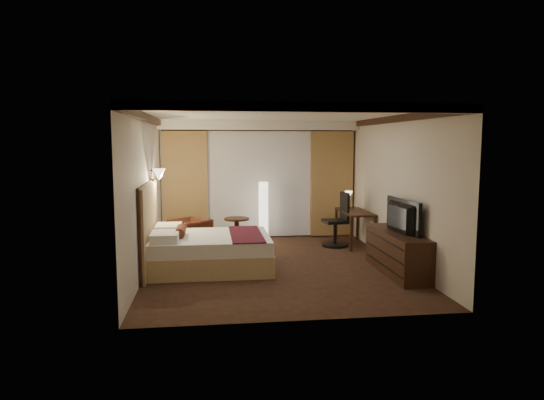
{
  "coord_description": "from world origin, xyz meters",
  "views": [
    {
      "loc": [
        -1.15,
        -8.49,
        2.21
      ],
      "look_at": [
        0.0,
        0.4,
        1.15
      ],
      "focal_mm": 32.0,
      "sensor_mm": 36.0,
      "label": 1
    }
  ],
  "objects": [
    {
      "name": "headboard",
      "position": [
        -2.2,
        -0.06,
        0.75
      ],
      "size": [
        0.12,
        1.92,
        1.5
      ],
      "primitive_type": null,
      "color": "tan",
      "rests_on": "floor"
    },
    {
      "name": "desk",
      "position": [
        1.95,
        1.53,
        0.38
      ],
      "size": [
        0.55,
        1.28,
        0.75
      ],
      "primitive_type": null,
      "color": "black",
      "rests_on": "floor"
    },
    {
      "name": "crown_molding",
      "position": [
        0.0,
        0.0,
        2.64
      ],
      "size": [
        4.5,
        5.5,
        0.12
      ],
      "primitive_type": null,
      "color": "black",
      "rests_on": "ceiling"
    },
    {
      "name": "desk_lamp",
      "position": [
        1.95,
        2.02,
        0.92
      ],
      "size": [
        0.18,
        0.18,
        0.34
      ],
      "primitive_type": null,
      "color": "#FFD899",
      "rests_on": "desk"
    },
    {
      "name": "armchair",
      "position": [
        -1.57,
        1.63,
        0.35
      ],
      "size": [
        0.93,
        0.94,
        0.71
      ],
      "primitive_type": "imported",
      "rotation": [
        0.0,
        0.0,
        -0.91
      ],
      "color": "#481D15",
      "rests_on": "floor"
    },
    {
      "name": "left_wall",
      "position": [
        -2.25,
        0.0,
        1.35
      ],
      "size": [
        0.02,
        5.5,
        2.7
      ],
      "primitive_type": "cube",
      "color": "beige",
      "rests_on": "floor"
    },
    {
      "name": "curtain_left_drape",
      "position": [
        -1.7,
        2.61,
        1.25
      ],
      "size": [
        1.0,
        0.14,
        2.45
      ],
      "primitive_type": "cube",
      "color": "tan",
      "rests_on": "back_wall"
    },
    {
      "name": "curtain_sheer",
      "position": [
        0.0,
        2.67,
        1.25
      ],
      "size": [
        2.48,
        0.04,
        2.45
      ],
      "primitive_type": "cube",
      "color": "silver",
      "rests_on": "back_wall"
    },
    {
      "name": "side_table",
      "position": [
        -0.58,
        1.83,
        0.3
      ],
      "size": [
        0.55,
        0.55,
        0.6
      ],
      "primitive_type": null,
      "color": "black",
      "rests_on": "floor"
    },
    {
      "name": "ceiling",
      "position": [
        0.0,
        0.0,
        2.7
      ],
      "size": [
        4.5,
        5.5,
        0.01
      ],
      "primitive_type": "cube",
      "color": "white",
      "rests_on": "back_wall"
    },
    {
      "name": "wall_sconce",
      "position": [
        -2.09,
        0.75,
        1.62
      ],
      "size": [
        0.24,
        0.24,
        0.24
      ],
      "primitive_type": null,
      "color": "white",
      "rests_on": "left_wall"
    },
    {
      "name": "curtain_right_drape",
      "position": [
        1.7,
        2.61,
        1.25
      ],
      "size": [
        1.0,
        0.14,
        2.45
      ],
      "primitive_type": "cube",
      "color": "tan",
      "rests_on": "back_wall"
    },
    {
      "name": "floor",
      "position": [
        0.0,
        0.0,
        0.0
      ],
      "size": [
        4.5,
        5.5,
        0.01
      ],
      "primitive_type": "cube",
      "color": "#311C13",
      "rests_on": "ground"
    },
    {
      "name": "office_chair",
      "position": [
        1.5,
        1.48,
        0.58
      ],
      "size": [
        0.62,
        0.62,
        1.17
      ],
      "primitive_type": null,
      "rotation": [
        0.0,
        0.0,
        0.1
      ],
      "color": "black",
      "rests_on": "floor"
    },
    {
      "name": "soffit",
      "position": [
        0.0,
        2.5,
        2.6
      ],
      "size": [
        4.5,
        0.5,
        0.2
      ],
      "primitive_type": "cube",
      "color": "white",
      "rests_on": "ceiling"
    },
    {
      "name": "floor_lamp",
      "position": [
        0.04,
        2.19,
        0.68
      ],
      "size": [
        0.28,
        0.28,
        1.35
      ],
      "primitive_type": null,
      "color": "white",
      "rests_on": "floor"
    },
    {
      "name": "television",
      "position": [
        1.97,
        -0.76,
        1.05
      ],
      "size": [
        0.75,
        1.21,
        0.15
      ],
      "primitive_type": "imported",
      "rotation": [
        0.0,
        0.0,
        1.64
      ],
      "color": "black",
      "rests_on": "dresser"
    },
    {
      "name": "bed",
      "position": [
        -1.15,
        -0.06,
        0.3
      ],
      "size": [
        2.08,
        1.62,
        0.61
      ],
      "primitive_type": null,
      "color": "white",
      "rests_on": "floor"
    },
    {
      "name": "back_wall",
      "position": [
        0.0,
        2.75,
        1.35
      ],
      "size": [
        4.5,
        0.02,
        2.7
      ],
      "primitive_type": "cube",
      "color": "beige",
      "rests_on": "floor"
    },
    {
      "name": "dresser",
      "position": [
        2.0,
        -0.76,
        0.36
      ],
      "size": [
        0.5,
        1.83,
        0.71
      ],
      "primitive_type": null,
      "color": "black",
      "rests_on": "floor"
    },
    {
      "name": "right_wall",
      "position": [
        2.25,
        0.0,
        1.35
      ],
      "size": [
        0.02,
        5.5,
        2.7
      ],
      "primitive_type": "cube",
      "color": "beige",
      "rests_on": "floor"
    }
  ]
}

